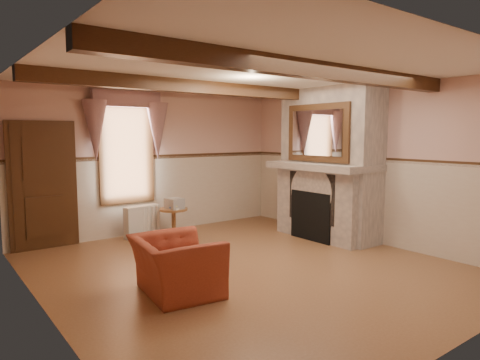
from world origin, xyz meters
TOP-DOWN VIEW (x-y plane):
  - floor at (0.00, 0.00)m, footprint 5.50×6.00m
  - ceiling at (0.00, 0.00)m, footprint 5.50×6.00m
  - wall_back at (0.00, 3.00)m, footprint 5.50×0.02m
  - wall_front at (0.00, -3.00)m, footprint 5.50×0.02m
  - wall_left at (-2.75, 0.00)m, footprint 0.02×6.00m
  - wall_right at (2.75, 0.00)m, footprint 0.02×6.00m
  - wainscot at (0.00, 0.00)m, footprint 5.50×6.00m
  - chair_rail at (0.00, 0.00)m, footprint 5.50×6.00m
  - firebox at (2.00, 0.60)m, footprint 0.20×0.95m
  - armchair at (-1.33, -0.26)m, footprint 1.07×1.18m
  - side_table at (0.04, 2.34)m, footprint 0.64×0.64m
  - book_stack at (0.04, 2.30)m, footprint 0.29×0.35m
  - radiator at (-0.44, 2.70)m, footprint 0.72×0.30m
  - bowl at (2.24, 0.39)m, footprint 0.35×0.35m
  - mantel_clock at (2.24, 1.40)m, footprint 0.14×0.24m
  - oil_lamp at (2.24, 1.16)m, footprint 0.11×0.11m
  - candle_red at (2.24, 0.02)m, footprint 0.06×0.06m
  - jar_yellow at (2.24, 0.37)m, footprint 0.06×0.06m
  - fireplace at (2.42, 0.60)m, footprint 0.85×2.00m
  - mantel at (2.24, 0.60)m, footprint 1.05×2.05m
  - overmantel_mirror at (2.06, 0.60)m, footprint 0.06×1.44m
  - door at (-2.10, 2.94)m, footprint 1.10×0.10m
  - window at (-0.60, 2.97)m, footprint 1.06×0.08m
  - window_drapes at (-0.60, 2.88)m, footprint 1.30×0.14m
  - ceiling_beam_front at (0.00, -1.20)m, footprint 5.50×0.18m
  - ceiling_beam_back at (0.00, 1.20)m, footprint 5.50×0.18m

SIDE VIEW (x-z plane):
  - floor at x=0.00m, z-range -0.01..0.01m
  - side_table at x=0.04m, z-range 0.00..0.55m
  - radiator at x=-0.44m, z-range 0.00..0.60m
  - armchair at x=-1.33m, z-range 0.00..0.70m
  - firebox at x=2.00m, z-range 0.00..0.90m
  - book_stack at x=0.04m, z-range 0.55..0.75m
  - wainscot at x=0.00m, z-range 0.00..1.50m
  - door at x=-2.10m, z-range 0.00..2.10m
  - mantel at x=2.24m, z-range 1.30..1.42m
  - wall_back at x=0.00m, z-range 0.00..2.80m
  - wall_front at x=0.00m, z-range 0.00..2.80m
  - wall_left at x=-2.75m, z-range 0.00..2.80m
  - wall_right at x=2.75m, z-range 0.00..2.80m
  - fireplace at x=2.42m, z-range 0.00..2.80m
  - bowl at x=2.24m, z-range 1.42..1.51m
  - jar_yellow at x=2.24m, z-range 1.42..1.54m
  - chair_rail at x=0.00m, z-range 1.46..1.54m
  - candle_red at x=2.24m, z-range 1.42..1.58m
  - mantel_clock at x=2.24m, z-range 1.42..1.62m
  - oil_lamp at x=2.24m, z-range 1.42..1.70m
  - window at x=-0.60m, z-range 0.64..2.66m
  - overmantel_mirror at x=2.06m, z-range 1.45..2.49m
  - window_drapes at x=-0.60m, z-range 1.55..2.95m
  - ceiling_beam_front at x=0.00m, z-range 2.60..2.80m
  - ceiling_beam_back at x=0.00m, z-range 2.60..2.80m
  - ceiling at x=0.00m, z-range 2.79..2.80m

